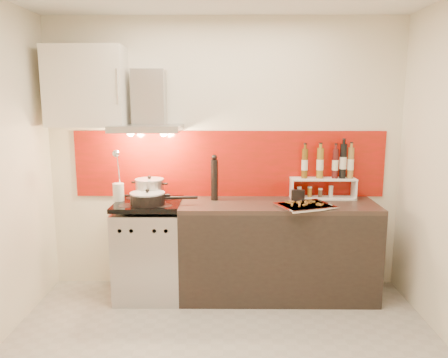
{
  "coord_description": "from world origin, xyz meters",
  "views": [
    {
      "loc": [
        0.03,
        -2.81,
        1.83
      ],
      "look_at": [
        0.0,
        0.95,
        1.15
      ],
      "focal_mm": 35.0,
      "sensor_mm": 36.0,
      "label": 1
    }
  ],
  "objects_px": {
    "saute_pan": "(148,198)",
    "baking_tray": "(305,206)",
    "pepper_mill": "(214,178)",
    "stock_pot": "(150,189)",
    "range_stove": "(150,250)",
    "counter": "(277,250)"
  },
  "relations": [
    {
      "from": "range_stove",
      "to": "stock_pot",
      "type": "relative_size",
      "value": 3.38
    },
    {
      "from": "range_stove",
      "to": "baking_tray",
      "type": "distance_m",
      "value": 1.5
    },
    {
      "from": "range_stove",
      "to": "stock_pot",
      "type": "height_order",
      "value": "stock_pot"
    },
    {
      "from": "counter",
      "to": "baking_tray",
      "type": "distance_m",
      "value": 0.54
    },
    {
      "from": "pepper_mill",
      "to": "baking_tray",
      "type": "distance_m",
      "value": 0.88
    },
    {
      "from": "range_stove",
      "to": "baking_tray",
      "type": "height_order",
      "value": "baking_tray"
    },
    {
      "from": "saute_pan",
      "to": "baking_tray",
      "type": "distance_m",
      "value": 1.39
    },
    {
      "from": "stock_pot",
      "to": "baking_tray",
      "type": "height_order",
      "value": "stock_pot"
    },
    {
      "from": "counter",
      "to": "pepper_mill",
      "type": "height_order",
      "value": "pepper_mill"
    },
    {
      "from": "range_stove",
      "to": "stock_pot",
      "type": "xyz_separation_m",
      "value": [
        0.0,
        0.1,
        0.57
      ]
    },
    {
      "from": "counter",
      "to": "stock_pot",
      "type": "relative_size",
      "value": 6.68
    },
    {
      "from": "pepper_mill",
      "to": "range_stove",
      "type": "bearing_deg",
      "value": -168.49
    },
    {
      "from": "counter",
      "to": "pepper_mill",
      "type": "relative_size",
      "value": 4.17
    },
    {
      "from": "range_stove",
      "to": "pepper_mill",
      "type": "relative_size",
      "value": 2.11
    },
    {
      "from": "range_stove",
      "to": "pepper_mill",
      "type": "height_order",
      "value": "pepper_mill"
    },
    {
      "from": "stock_pot",
      "to": "pepper_mill",
      "type": "bearing_deg",
      "value": 2.7
    },
    {
      "from": "stock_pot",
      "to": "pepper_mill",
      "type": "relative_size",
      "value": 0.62
    },
    {
      "from": "counter",
      "to": "range_stove",
      "type": "bearing_deg",
      "value": -179.77
    },
    {
      "from": "counter",
      "to": "pepper_mill",
      "type": "xyz_separation_m",
      "value": [
        -0.59,
        0.12,
        0.66
      ]
    },
    {
      "from": "saute_pan",
      "to": "pepper_mill",
      "type": "bearing_deg",
      "value": 20.9
    },
    {
      "from": "stock_pot",
      "to": "baking_tray",
      "type": "bearing_deg",
      "value": -10.18
    },
    {
      "from": "stock_pot",
      "to": "baking_tray",
      "type": "distance_m",
      "value": 1.44
    }
  ]
}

